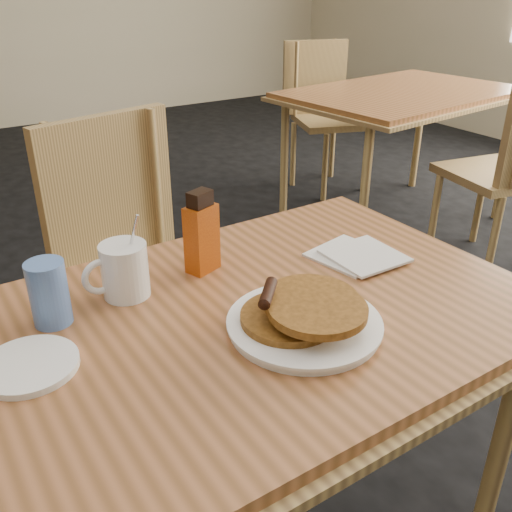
{
  "coord_description": "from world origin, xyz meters",
  "views": [
    {
      "loc": [
        -0.45,
        -0.76,
        1.33
      ],
      "look_at": [
        0.05,
        0.03,
        0.86
      ],
      "focal_mm": 40.0,
      "sensor_mm": 36.0,
      "label": 1
    }
  ],
  "objects_px": {
    "chair_neighbor_far": "(323,103)",
    "pancake_plate": "(305,317)",
    "chair_main_far": "(126,251)",
    "neighbor_table": "(403,98)",
    "coffee_mug": "(123,270)",
    "syrup_bottle": "(202,235)",
    "blue_tumbler": "(49,293)",
    "main_table": "(250,330)"
  },
  "relations": [
    {
      "from": "coffee_mug",
      "to": "neighbor_table",
      "type": "bearing_deg",
      "value": 20.0
    },
    {
      "from": "chair_neighbor_far",
      "to": "coffee_mug",
      "type": "xyz_separation_m",
      "value": [
        -2.08,
        -1.97,
        0.25
      ]
    },
    {
      "from": "pancake_plate",
      "to": "syrup_bottle",
      "type": "height_order",
      "value": "syrup_bottle"
    },
    {
      "from": "main_table",
      "to": "coffee_mug",
      "type": "distance_m",
      "value": 0.28
    },
    {
      "from": "blue_tumbler",
      "to": "syrup_bottle",
      "type": "bearing_deg",
      "value": 5.88
    },
    {
      "from": "chair_main_far",
      "to": "coffee_mug",
      "type": "distance_m",
      "value": 0.61
    },
    {
      "from": "chair_main_far",
      "to": "coffee_mug",
      "type": "relative_size",
      "value": 5.56
    },
    {
      "from": "chair_neighbor_far",
      "to": "neighbor_table",
      "type": "bearing_deg",
      "value": -72.07
    },
    {
      "from": "coffee_mug",
      "to": "syrup_bottle",
      "type": "height_order",
      "value": "syrup_bottle"
    },
    {
      "from": "main_table",
      "to": "blue_tumbler",
      "type": "relative_size",
      "value": 9.41
    },
    {
      "from": "main_table",
      "to": "coffee_mug",
      "type": "height_order",
      "value": "coffee_mug"
    },
    {
      "from": "blue_tumbler",
      "to": "neighbor_table",
      "type": "bearing_deg",
      "value": 30.05
    },
    {
      "from": "pancake_plate",
      "to": "coffee_mug",
      "type": "bearing_deg",
      "value": 128.47
    },
    {
      "from": "coffee_mug",
      "to": "main_table",
      "type": "bearing_deg",
      "value": -57.09
    },
    {
      "from": "chair_neighbor_far",
      "to": "blue_tumbler",
      "type": "bearing_deg",
      "value": -118.24
    },
    {
      "from": "chair_main_far",
      "to": "pancake_plate",
      "type": "height_order",
      "value": "chair_main_far"
    },
    {
      "from": "syrup_bottle",
      "to": "coffee_mug",
      "type": "bearing_deg",
      "value": 163.25
    },
    {
      "from": "chair_main_far",
      "to": "chair_neighbor_far",
      "type": "distance_m",
      "value": 2.37
    },
    {
      "from": "main_table",
      "to": "chair_neighbor_far",
      "type": "xyz_separation_m",
      "value": [
        1.9,
        2.15,
        -0.15
      ]
    },
    {
      "from": "neighbor_table",
      "to": "chair_neighbor_far",
      "type": "xyz_separation_m",
      "value": [
        0.03,
        0.71,
        -0.15
      ]
    },
    {
      "from": "chair_neighbor_far",
      "to": "pancake_plate",
      "type": "relative_size",
      "value": 3.3
    },
    {
      "from": "main_table",
      "to": "blue_tumbler",
      "type": "distance_m",
      "value": 0.38
    },
    {
      "from": "pancake_plate",
      "to": "syrup_bottle",
      "type": "bearing_deg",
      "value": 99.07
    },
    {
      "from": "main_table",
      "to": "chair_main_far",
      "type": "relative_size",
      "value": 1.2
    },
    {
      "from": "pancake_plate",
      "to": "chair_neighbor_far",
      "type": "bearing_deg",
      "value": 50.57
    },
    {
      "from": "chair_neighbor_far",
      "to": "blue_tumbler",
      "type": "height_order",
      "value": "chair_neighbor_far"
    },
    {
      "from": "neighbor_table",
      "to": "chair_neighbor_far",
      "type": "relative_size",
      "value": 1.47
    },
    {
      "from": "chair_main_far",
      "to": "chair_neighbor_far",
      "type": "xyz_separation_m",
      "value": [
        1.9,
        1.43,
        -0.02
      ]
    },
    {
      "from": "pancake_plate",
      "to": "blue_tumbler",
      "type": "height_order",
      "value": "blue_tumbler"
    },
    {
      "from": "chair_main_far",
      "to": "coffee_mug",
      "type": "height_order",
      "value": "chair_main_far"
    },
    {
      "from": "chair_neighbor_far",
      "to": "chair_main_far",
      "type": "bearing_deg",
      "value": -122.89
    },
    {
      "from": "pancake_plate",
      "to": "coffee_mug",
      "type": "distance_m",
      "value": 0.37
    },
    {
      "from": "chair_main_far",
      "to": "coffee_mug",
      "type": "bearing_deg",
      "value": -122.32
    },
    {
      "from": "main_table",
      "to": "chair_neighbor_far",
      "type": "bearing_deg",
      "value": 48.47
    },
    {
      "from": "syrup_bottle",
      "to": "blue_tumbler",
      "type": "distance_m",
      "value": 0.33
    },
    {
      "from": "neighbor_table",
      "to": "syrup_bottle",
      "type": "bearing_deg",
      "value": -146.5
    },
    {
      "from": "main_table",
      "to": "chair_main_far",
      "type": "height_order",
      "value": "chair_main_far"
    },
    {
      "from": "main_table",
      "to": "syrup_bottle",
      "type": "height_order",
      "value": "syrup_bottle"
    },
    {
      "from": "neighbor_table",
      "to": "pancake_plate",
      "type": "height_order",
      "value": "pancake_plate"
    },
    {
      "from": "syrup_bottle",
      "to": "main_table",
      "type": "bearing_deg",
      "value": -111.3
    },
    {
      "from": "coffee_mug",
      "to": "blue_tumbler",
      "type": "distance_m",
      "value": 0.15
    },
    {
      "from": "syrup_bottle",
      "to": "neighbor_table",
      "type": "bearing_deg",
      "value": 12.84
    }
  ]
}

